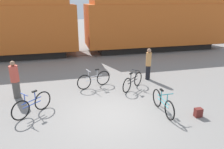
{
  "coord_description": "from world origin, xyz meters",
  "views": [
    {
      "loc": [
        -1.76,
        -7.18,
        4.25
      ],
      "look_at": [
        0.36,
        1.52,
        1.1
      ],
      "focal_mm": 35.0,
      "sensor_mm": 36.0,
      "label": 1
    }
  ],
  "objects_px": {
    "backpack": "(198,113)",
    "person_in_tan": "(148,64)",
    "bicycle_silver": "(94,80)",
    "bicycle_teal": "(163,103)",
    "person_in_red": "(15,80)",
    "bicycle_black": "(133,82)",
    "bicycle_blue": "(32,105)",
    "freight_train": "(81,19)"
  },
  "relations": [
    {
      "from": "person_in_tan",
      "to": "backpack",
      "type": "height_order",
      "value": "person_in_tan"
    },
    {
      "from": "bicycle_teal",
      "to": "bicycle_black",
      "type": "xyz_separation_m",
      "value": [
        -0.38,
        2.5,
        -0.01
      ]
    },
    {
      "from": "bicycle_teal",
      "to": "bicycle_black",
      "type": "distance_m",
      "value": 2.53
    },
    {
      "from": "bicycle_silver",
      "to": "bicycle_teal",
      "type": "xyz_separation_m",
      "value": [
        2.19,
        -3.18,
        -0.01
      ]
    },
    {
      "from": "bicycle_silver",
      "to": "bicycle_black",
      "type": "relative_size",
      "value": 1.26
    },
    {
      "from": "bicycle_blue",
      "to": "backpack",
      "type": "xyz_separation_m",
      "value": [
        6.08,
        -1.66,
        -0.23
      ]
    },
    {
      "from": "bicycle_blue",
      "to": "freight_train",
      "type": "bearing_deg",
      "value": 72.45
    },
    {
      "from": "bicycle_teal",
      "to": "person_in_tan",
      "type": "bearing_deg",
      "value": 76.45
    },
    {
      "from": "freight_train",
      "to": "bicycle_silver",
      "type": "relative_size",
      "value": 13.71
    },
    {
      "from": "bicycle_silver",
      "to": "bicycle_blue",
      "type": "bearing_deg",
      "value": -141.96
    },
    {
      "from": "freight_train",
      "to": "backpack",
      "type": "distance_m",
      "value": 11.73
    },
    {
      "from": "freight_train",
      "to": "bicycle_silver",
      "type": "bearing_deg",
      "value": -91.81
    },
    {
      "from": "freight_train",
      "to": "bicycle_blue",
      "type": "relative_size",
      "value": 17.87
    },
    {
      "from": "bicycle_teal",
      "to": "bicycle_blue",
      "type": "bearing_deg",
      "value": 168.04
    },
    {
      "from": "freight_train",
      "to": "bicycle_teal",
      "type": "height_order",
      "value": "freight_train"
    },
    {
      "from": "freight_train",
      "to": "backpack",
      "type": "xyz_separation_m",
      "value": [
        3.12,
        -11.01,
        -2.57
      ]
    },
    {
      "from": "bicycle_blue",
      "to": "bicycle_black",
      "type": "distance_m",
      "value": 4.76
    },
    {
      "from": "person_in_red",
      "to": "backpack",
      "type": "bearing_deg",
      "value": -115.03
    },
    {
      "from": "freight_train",
      "to": "person_in_red",
      "type": "bearing_deg",
      "value": -116.43
    },
    {
      "from": "bicycle_silver",
      "to": "bicycle_black",
      "type": "xyz_separation_m",
      "value": [
        1.8,
        -0.68,
        -0.01
      ]
    },
    {
      "from": "bicycle_teal",
      "to": "person_in_tan",
      "type": "distance_m",
      "value": 3.73
    },
    {
      "from": "freight_train",
      "to": "bicycle_teal",
      "type": "relative_size",
      "value": 13.18
    },
    {
      "from": "bicycle_black",
      "to": "backpack",
      "type": "xyz_separation_m",
      "value": [
        1.55,
        -3.12,
        -0.22
      ]
    },
    {
      "from": "backpack",
      "to": "freight_train",
      "type": "bearing_deg",
      "value": 105.84
    },
    {
      "from": "person_in_tan",
      "to": "person_in_red",
      "type": "relative_size",
      "value": 1.01
    },
    {
      "from": "backpack",
      "to": "person_in_tan",
      "type": "bearing_deg",
      "value": 94.05
    },
    {
      "from": "bicycle_black",
      "to": "person_in_tan",
      "type": "relative_size",
      "value": 0.8
    },
    {
      "from": "person_in_tan",
      "to": "backpack",
      "type": "bearing_deg",
      "value": 40.49
    },
    {
      "from": "bicycle_teal",
      "to": "bicycle_black",
      "type": "bearing_deg",
      "value": 98.73
    },
    {
      "from": "bicycle_silver",
      "to": "person_in_red",
      "type": "bearing_deg",
      "value": -173.62
    },
    {
      "from": "bicycle_teal",
      "to": "person_in_tan",
      "type": "height_order",
      "value": "person_in_tan"
    },
    {
      "from": "bicycle_teal",
      "to": "person_in_red",
      "type": "xyz_separation_m",
      "value": [
        -5.74,
        2.78,
        0.46
      ]
    },
    {
      "from": "freight_train",
      "to": "person_in_tan",
      "type": "xyz_separation_m",
      "value": [
        2.82,
        -6.79,
        -1.86
      ]
    },
    {
      "from": "backpack",
      "to": "bicycle_teal",
      "type": "bearing_deg",
      "value": 151.93
    },
    {
      "from": "bicycle_blue",
      "to": "person_in_red",
      "type": "xyz_separation_m",
      "value": [
        -0.83,
        1.74,
        0.45
      ]
    },
    {
      "from": "freight_train",
      "to": "person_in_tan",
      "type": "distance_m",
      "value": 7.59
    },
    {
      "from": "person_in_tan",
      "to": "bicycle_black",
      "type": "bearing_deg",
      "value": -12.33
    },
    {
      "from": "bicycle_blue",
      "to": "person_in_tan",
      "type": "bearing_deg",
      "value": 23.81
    },
    {
      "from": "bicycle_silver",
      "to": "bicycle_teal",
      "type": "bearing_deg",
      "value": -55.45
    },
    {
      "from": "bicycle_teal",
      "to": "backpack",
      "type": "distance_m",
      "value": 1.34
    },
    {
      "from": "bicycle_black",
      "to": "bicycle_blue",
      "type": "bearing_deg",
      "value": -162.18
    },
    {
      "from": "bicycle_black",
      "to": "person_in_tan",
      "type": "distance_m",
      "value": 1.73
    }
  ]
}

